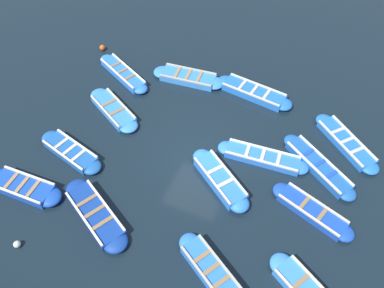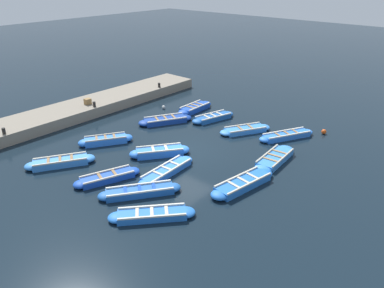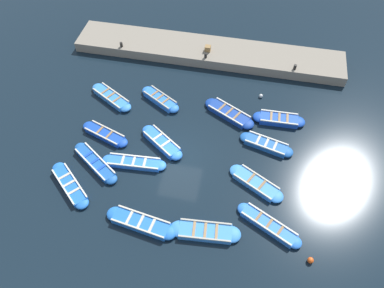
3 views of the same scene
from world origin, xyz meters
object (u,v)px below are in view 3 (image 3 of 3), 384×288
boat_mid_row (279,119)px  boat_drifting (269,225)px  boat_stern_in (134,163)px  boat_broadside (105,134)px  boat_outer_left (229,113)px  boat_alongside (111,97)px  buoy_orange_near (261,96)px  boat_far_corner (141,223)px  buoy_yellow_far (311,260)px  boat_inner_gap (162,142)px  boat_bow_out (160,99)px  wooden_crate (208,48)px  boat_near_quay (266,144)px  bollard_mid_south (121,45)px  bollard_mid_north (206,55)px  boat_tucked (205,232)px  boat_outer_right (70,185)px  boat_end_of_row (256,183)px  boat_centre (95,163)px  bollard_north (295,67)px

boat_mid_row → boat_drifting: bearing=179.3°
boat_stern_in → boat_broadside: size_ratio=1.14×
boat_outer_left → boat_alongside: (-0.12, 7.88, 0.01)m
boat_drifting → boat_mid_row: 7.43m
boat_stern_in → buoy_orange_near: 9.68m
boat_alongside → boat_far_corner: 9.54m
boat_broadside → buoy_yellow_far: (-5.55, -12.39, -0.01)m
boat_inner_gap → boat_bow_out: bearing=16.0°
boat_drifting → boat_broadside: size_ratio=1.08×
boat_mid_row → wooden_crate: size_ratio=8.23×
boat_inner_gap → boat_mid_row: bearing=-64.1°
boat_near_quay → bollard_mid_south: bearing=59.3°
boat_outer_left → boat_inner_gap: size_ratio=1.15×
bollard_mid_north → boat_tucked: bearing=-169.8°
boat_mid_row → buoy_yellow_far: 9.10m
boat_drifting → boat_outer_left: bearing=22.7°
boat_stern_in → boat_outer_right: (-2.15, 3.03, -0.00)m
boat_near_quay → boat_end_of_row: (-2.84, 0.34, -0.01)m
boat_alongside → boat_stern_in: bearing=-147.7°
boat_centre → boat_alongside: boat_alongside is taller
boat_broadside → bollard_north: bollard_north is taller
boat_broadside → bollard_north: size_ratio=9.59×
boat_near_quay → boat_inner_gap: 6.26m
boat_outer_left → boat_bow_out: bearing=86.0°
boat_centre → boat_alongside: (5.26, 0.85, 0.02)m
boat_drifting → boat_mid_row: size_ratio=1.10×
boat_alongside → bollard_north: bearing=-68.4°
boat_broadside → boat_far_corner: (-5.30, -3.85, 0.02)m
boat_stern_in → bollard_mid_south: bearing=21.7°
boat_outer_left → buoy_orange_near: bearing=-42.4°
bollard_north → buoy_yellow_far: bearing=-174.4°
boat_outer_right → bollard_mid_south: bollard_mid_south is taller
boat_broadside → boat_far_corner: bearing=-144.0°
boat_tucked → boat_end_of_row: boat_tucked is taller
bollard_mid_south → boat_outer_right: bearing=-176.4°
boat_broadside → boat_far_corner: 6.55m
boat_bow_out → boat_tucked: bearing=-152.1°
boat_stern_in → boat_inner_gap: boat_inner_gap is taller
boat_bow_out → boat_centre: size_ratio=0.88×
bollard_north → boat_near_quay: bearing=168.5°
boat_drifting → boat_stern_in: bearing=73.1°
boat_alongside → boat_inner_gap: bearing=-125.8°
boat_tucked → boat_broadside: (5.10, 7.16, 0.00)m
boat_broadside → boat_far_corner: boat_far_corner is taller
boat_inner_gap → boat_end_of_row: 6.07m
buoy_yellow_far → bollard_north: bearing=5.6°
boat_bow_out → boat_inner_gap: bearing=-164.0°
boat_inner_gap → boat_drifting: bearing=-121.7°
boat_near_quay → boat_mid_row: size_ratio=1.03×
boat_mid_row → boat_inner_gap: bearing=115.9°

